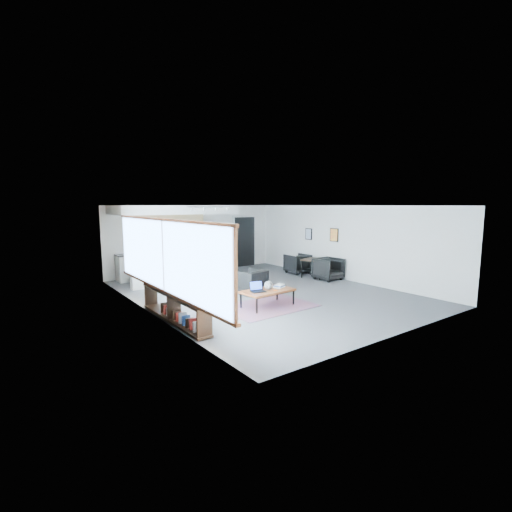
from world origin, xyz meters
TOP-DOWN VIEW (x-y plane):
  - room at (0.00, 0.00)m, footprint 7.02×9.02m
  - window at (-3.46, -0.90)m, footprint 0.10×5.95m
  - console at (-3.30, -1.05)m, footprint 0.35×3.00m
  - kitchenette at (-1.20, 3.71)m, footprint 4.20×1.96m
  - doorway at (2.30, 4.42)m, footprint 1.10×0.12m
  - track_light at (-0.59, 2.20)m, footprint 1.60×0.07m
  - wall_art_lower at (3.47, 0.40)m, footprint 0.03×0.38m
  - wall_art_upper at (3.47, 1.70)m, footprint 0.03×0.34m
  - kilim_rug at (-0.84, -1.29)m, footprint 2.41×1.68m
  - coffee_table at (-0.84, -1.29)m, footprint 1.41×0.82m
  - laptop at (-1.16, -1.25)m, footprint 0.40×0.35m
  - ceramic_pot at (-0.83, -1.31)m, footprint 0.23×0.23m
  - book_stack at (-0.43, -1.25)m, footprint 0.35×0.31m
  - coaster at (-0.72, -1.46)m, footprint 0.13×0.13m
  - armchair_left at (-0.94, 0.91)m, footprint 0.91×0.87m
  - armchair_right at (-0.39, 0.14)m, footprint 0.91×0.88m
  - floor_lamp at (-0.81, 1.38)m, footprint 0.57×0.57m
  - dining_table at (2.94, 0.79)m, footprint 1.02×1.02m
  - dining_chair_near at (3.00, 0.19)m, footprint 0.72×0.68m
  - dining_chair_far at (3.00, 1.80)m, footprint 0.70×0.66m
  - microwave at (-0.18, 4.15)m, footprint 0.53×0.31m

SIDE VIEW (x-z plane):
  - kilim_rug at x=-0.84m, z-range 0.00..0.01m
  - console at x=-3.30m, z-range -0.07..0.73m
  - dining_chair_far at x=3.00m, z-range 0.00..0.70m
  - dining_chair_near at x=3.00m, z-range 0.00..0.73m
  - armchair_right at x=-0.39m, z-range 0.00..0.80m
  - coffee_table at x=-0.84m, z-range 0.19..0.64m
  - armchair_left at x=-0.94m, z-range 0.00..0.84m
  - coaster at x=-0.72m, z-range 0.45..0.45m
  - book_stack at x=-0.43m, z-range 0.44..0.53m
  - laptop at x=-1.16m, z-range 0.39..0.65m
  - ceramic_pot at x=-0.83m, z-range 0.45..0.68m
  - dining_table at x=2.94m, z-range 0.28..0.95m
  - doorway at x=2.30m, z-range 0.00..2.15m
  - microwave at x=-0.18m, z-range 0.93..1.28m
  - room at x=0.00m, z-range -0.01..2.61m
  - kitchenette at x=-1.20m, z-range 0.08..2.68m
  - floor_lamp at x=-0.81m, z-range 0.61..2.28m
  - window at x=-3.46m, z-range 0.63..2.29m
  - wall_art_upper at x=3.47m, z-range 1.28..1.72m
  - wall_art_lower at x=3.47m, z-range 1.31..1.79m
  - track_light at x=-0.59m, z-range 2.45..2.60m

